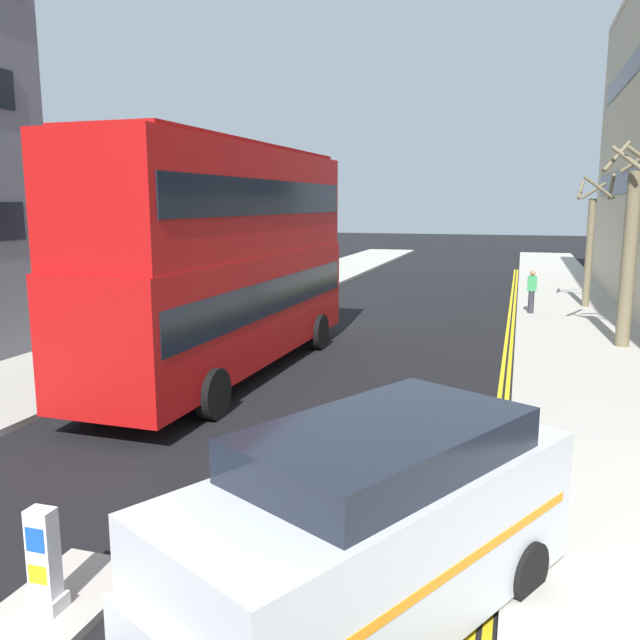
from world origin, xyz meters
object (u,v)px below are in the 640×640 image
at_px(double_decker_bus_away, 228,254).
at_px(pedestrian_far, 532,291).
at_px(keep_left_bollard, 44,564).
at_px(taxi_minivan, 368,529).

distance_m(double_decker_bus_away, pedestrian_far, 13.41).
relative_size(double_decker_bus_away, pedestrian_far, 6.70).
distance_m(keep_left_bollard, double_decker_bus_away, 10.27).
bearing_deg(pedestrian_far, taxi_minivan, -95.13).
height_order(taxi_minivan, pedestrian_far, taxi_minivan).
xyz_separation_m(double_decker_bus_away, taxi_minivan, (5.58, -8.87, -1.96)).
xyz_separation_m(keep_left_bollard, pedestrian_far, (5.00, 20.71, 0.38)).
xyz_separation_m(taxi_minivan, pedestrian_far, (1.78, 19.88, -0.08)).
bearing_deg(double_decker_bus_away, keep_left_bollard, -76.30).
relative_size(keep_left_bollard, pedestrian_far, 0.69).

